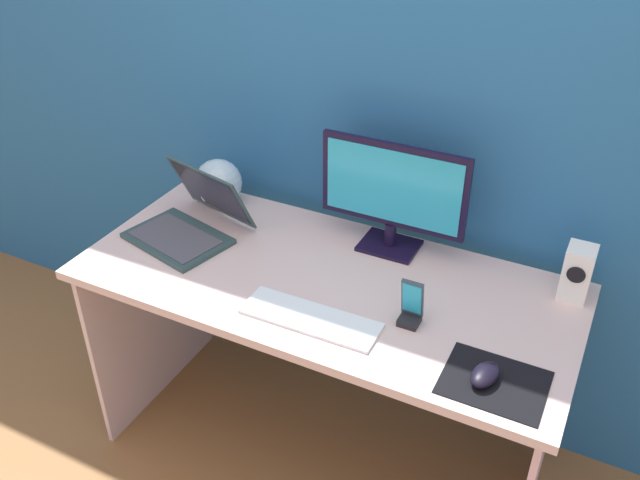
{
  "coord_description": "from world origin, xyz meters",
  "views": [
    {
      "loc": [
        0.72,
        -1.46,
        1.93
      ],
      "look_at": [
        -0.0,
        -0.02,
        0.89
      ],
      "focal_mm": 38.22,
      "sensor_mm": 36.0,
      "label": 1
    }
  ],
  "objects_px": {
    "fishbowl": "(218,183)",
    "phone_in_dock": "(411,308)",
    "monitor": "(393,193)",
    "mouse": "(485,375)",
    "speaker_right": "(577,272)",
    "laptop": "(189,223)",
    "keyboard_external": "(311,318)"
  },
  "relations": [
    {
      "from": "fishbowl",
      "to": "keyboard_external",
      "type": "bearing_deg",
      "value": -36.4
    },
    {
      "from": "speaker_right",
      "to": "laptop",
      "type": "bearing_deg",
      "value": -169.26
    },
    {
      "from": "monitor",
      "to": "speaker_right",
      "type": "height_order",
      "value": "monitor"
    },
    {
      "from": "monitor",
      "to": "mouse",
      "type": "distance_m",
      "value": 0.64
    },
    {
      "from": "laptop",
      "to": "mouse",
      "type": "height_order",
      "value": "laptop"
    },
    {
      "from": "phone_in_dock",
      "to": "monitor",
      "type": "bearing_deg",
      "value": 120.5
    },
    {
      "from": "phone_in_dock",
      "to": "mouse",
      "type": "bearing_deg",
      "value": -28.24
    },
    {
      "from": "mouse",
      "to": "phone_in_dock",
      "type": "xyz_separation_m",
      "value": [
        -0.24,
        0.13,
        0.03
      ]
    },
    {
      "from": "monitor",
      "to": "keyboard_external",
      "type": "distance_m",
      "value": 0.47
    },
    {
      "from": "monitor",
      "to": "fishbowl",
      "type": "relative_size",
      "value": 2.79
    },
    {
      "from": "fishbowl",
      "to": "phone_in_dock",
      "type": "bearing_deg",
      "value": -21.02
    },
    {
      "from": "monitor",
      "to": "mouse",
      "type": "relative_size",
      "value": 4.61
    },
    {
      "from": "speaker_right",
      "to": "phone_in_dock",
      "type": "xyz_separation_m",
      "value": [
        -0.37,
        -0.32,
        -0.03
      ]
    },
    {
      "from": "laptop",
      "to": "fishbowl",
      "type": "relative_size",
      "value": 2.29
    },
    {
      "from": "speaker_right",
      "to": "mouse",
      "type": "bearing_deg",
      "value": -106.34
    },
    {
      "from": "fishbowl",
      "to": "phone_in_dock",
      "type": "distance_m",
      "value": 0.88
    },
    {
      "from": "speaker_right",
      "to": "phone_in_dock",
      "type": "relative_size",
      "value": 1.16
    },
    {
      "from": "monitor",
      "to": "laptop",
      "type": "bearing_deg",
      "value": -160.2
    },
    {
      "from": "mouse",
      "to": "phone_in_dock",
      "type": "bearing_deg",
      "value": 163.56
    },
    {
      "from": "phone_in_dock",
      "to": "keyboard_external",
      "type": "bearing_deg",
      "value": -155.74
    },
    {
      "from": "monitor",
      "to": "mouse",
      "type": "bearing_deg",
      "value": -46.33
    },
    {
      "from": "speaker_right",
      "to": "mouse",
      "type": "height_order",
      "value": "speaker_right"
    },
    {
      "from": "monitor",
      "to": "laptop",
      "type": "xyz_separation_m",
      "value": [
        -0.61,
        -0.22,
        -0.15
      ]
    },
    {
      "from": "speaker_right",
      "to": "keyboard_external",
      "type": "relative_size",
      "value": 0.42
    },
    {
      "from": "mouse",
      "to": "laptop",
      "type": "bearing_deg",
      "value": 179.37
    },
    {
      "from": "keyboard_external",
      "to": "phone_in_dock",
      "type": "height_order",
      "value": "phone_in_dock"
    },
    {
      "from": "laptop",
      "to": "phone_in_dock",
      "type": "height_order",
      "value": "laptop"
    },
    {
      "from": "fishbowl",
      "to": "speaker_right",
      "type": "bearing_deg",
      "value": 0.18
    },
    {
      "from": "mouse",
      "to": "monitor",
      "type": "bearing_deg",
      "value": 145.47
    },
    {
      "from": "monitor",
      "to": "mouse",
      "type": "height_order",
      "value": "monitor"
    },
    {
      "from": "fishbowl",
      "to": "phone_in_dock",
      "type": "relative_size",
      "value": 1.19
    },
    {
      "from": "laptop",
      "to": "phone_in_dock",
      "type": "xyz_separation_m",
      "value": [
        0.8,
        -0.1,
        0.0
      ]
    }
  ]
}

